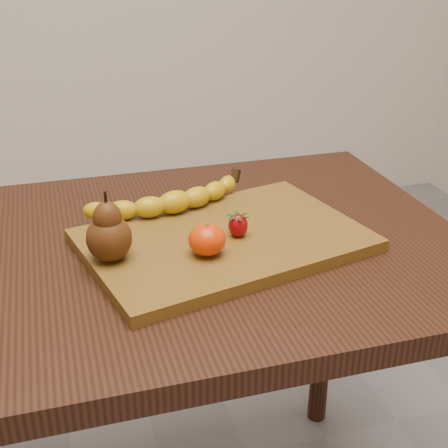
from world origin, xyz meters
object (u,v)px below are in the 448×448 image
object	(u,v)px
mandarin	(207,240)
cutting_board	(224,240)
pear	(108,227)
table	(173,294)

from	to	relation	value
mandarin	cutting_board	bearing A→B (deg)	52.15
mandarin	pear	bearing A→B (deg)	169.33
table	cutting_board	size ratio (longest dim) A/B	2.22
table	cutting_board	bearing A→B (deg)	-20.10
pear	mandarin	distance (m)	0.15
pear	mandarin	world-z (taller)	pear
table	pear	distance (m)	0.21
pear	table	bearing A→B (deg)	29.08
cutting_board	mandarin	distance (m)	0.08
pear	mandarin	bearing A→B (deg)	-10.67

